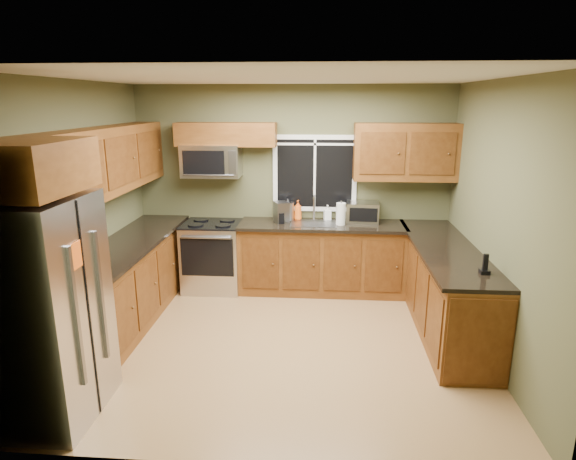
# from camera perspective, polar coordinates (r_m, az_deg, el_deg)

# --- Properties ---
(floor) EXTENTS (4.20, 4.20, 0.00)m
(floor) POSITION_cam_1_polar(r_m,az_deg,el_deg) (5.26, -0.85, -13.19)
(floor) COLOR olive
(floor) RESTS_ON ground
(ceiling) EXTENTS (4.20, 4.20, 0.00)m
(ceiling) POSITION_cam_1_polar(r_m,az_deg,el_deg) (4.64, -0.99, 17.66)
(ceiling) COLOR white
(ceiling) RESTS_ON back_wall
(back_wall) EXTENTS (4.20, 0.00, 4.20)m
(back_wall) POSITION_cam_1_polar(r_m,az_deg,el_deg) (6.53, 0.52, 5.01)
(back_wall) COLOR #4F4F31
(back_wall) RESTS_ON ground
(front_wall) EXTENTS (4.20, 0.00, 4.20)m
(front_wall) POSITION_cam_1_polar(r_m,az_deg,el_deg) (3.06, -3.98, -6.82)
(front_wall) COLOR #4F4F31
(front_wall) RESTS_ON ground
(left_wall) EXTENTS (0.00, 3.60, 3.60)m
(left_wall) POSITION_cam_1_polar(r_m,az_deg,el_deg) (5.38, -23.80, 1.54)
(left_wall) COLOR #4F4F31
(left_wall) RESTS_ON ground
(right_wall) EXTENTS (0.00, 3.60, 3.60)m
(right_wall) POSITION_cam_1_polar(r_m,az_deg,el_deg) (5.04, 23.61, 0.71)
(right_wall) COLOR #4F4F31
(right_wall) RESTS_ON ground
(window) EXTENTS (1.12, 0.03, 1.02)m
(window) POSITION_cam_1_polar(r_m,az_deg,el_deg) (6.46, 3.19, 6.71)
(window) COLOR white
(window) RESTS_ON back_wall
(base_cabinets_left) EXTENTS (0.60, 2.65, 0.90)m
(base_cabinets_left) POSITION_cam_1_polar(r_m,az_deg,el_deg) (5.92, -18.17, -5.89)
(base_cabinets_left) COLOR brown
(base_cabinets_left) RESTS_ON ground
(countertop_left) EXTENTS (0.65, 2.65, 0.04)m
(countertop_left) POSITION_cam_1_polar(r_m,az_deg,el_deg) (5.76, -18.32, -1.53)
(countertop_left) COLOR black
(countertop_left) RESTS_ON base_cabinets_left
(base_cabinets_back) EXTENTS (2.17, 0.60, 0.90)m
(base_cabinets_back) POSITION_cam_1_polar(r_m,az_deg,el_deg) (6.44, 4.01, -3.42)
(base_cabinets_back) COLOR brown
(base_cabinets_back) RESTS_ON ground
(countertop_back) EXTENTS (2.17, 0.65, 0.04)m
(countertop_back) POSITION_cam_1_polar(r_m,az_deg,el_deg) (6.29, 4.09, 0.57)
(countertop_back) COLOR black
(countertop_back) RESTS_ON base_cabinets_back
(base_cabinets_peninsula) EXTENTS (0.60, 2.52, 0.90)m
(base_cabinets_peninsula) POSITION_cam_1_polar(r_m,az_deg,el_deg) (5.71, 18.06, -6.64)
(base_cabinets_peninsula) COLOR brown
(base_cabinets_peninsula) RESTS_ON ground
(countertop_peninsula) EXTENTS (0.65, 2.50, 0.04)m
(countertop_peninsula) POSITION_cam_1_polar(r_m,az_deg,el_deg) (5.56, 18.19, -2.10)
(countertop_peninsula) COLOR black
(countertop_peninsula) RESTS_ON base_cabinets_peninsula
(upper_cabinets_left) EXTENTS (0.33, 2.65, 0.72)m
(upper_cabinets_left) POSITION_cam_1_polar(r_m,az_deg,el_deg) (5.64, -20.63, 7.71)
(upper_cabinets_left) COLOR brown
(upper_cabinets_left) RESTS_ON left_wall
(upper_cabinets_back_left) EXTENTS (1.30, 0.33, 0.30)m
(upper_cabinets_back_left) POSITION_cam_1_polar(r_m,az_deg,el_deg) (6.39, -7.34, 11.18)
(upper_cabinets_back_left) COLOR brown
(upper_cabinets_back_left) RESTS_ON back_wall
(upper_cabinets_back_right) EXTENTS (1.30, 0.33, 0.72)m
(upper_cabinets_back_right) POSITION_cam_1_polar(r_m,az_deg,el_deg) (6.36, 13.74, 8.97)
(upper_cabinets_back_right) COLOR brown
(upper_cabinets_back_right) RESTS_ON back_wall
(upper_cabinet_over_fridge) EXTENTS (0.72, 0.90, 0.38)m
(upper_cabinet_over_fridge) POSITION_cam_1_polar(r_m,az_deg,el_deg) (3.98, -28.84, 6.58)
(upper_cabinet_over_fridge) COLOR brown
(upper_cabinet_over_fridge) RESTS_ON left_wall
(refrigerator) EXTENTS (0.74, 0.90, 1.80)m
(refrigerator) POSITION_cam_1_polar(r_m,az_deg,el_deg) (4.26, -26.90, -8.56)
(refrigerator) COLOR #B7B7BC
(refrigerator) RESTS_ON ground
(range) EXTENTS (0.76, 0.69, 0.94)m
(range) POSITION_cam_1_polar(r_m,az_deg,el_deg) (6.58, -8.87, -3.01)
(range) COLOR #B7B7BC
(range) RESTS_ON ground
(microwave) EXTENTS (0.76, 0.41, 0.42)m
(microwave) POSITION_cam_1_polar(r_m,az_deg,el_deg) (6.44, -9.05, 8.10)
(microwave) COLOR #B7B7BC
(microwave) RESTS_ON back_wall
(sink) EXTENTS (0.60, 0.42, 0.36)m
(sink) POSITION_cam_1_polar(r_m,az_deg,el_deg) (6.30, 3.05, 0.92)
(sink) COLOR slate
(sink) RESTS_ON countertop_back
(toaster_oven) EXTENTS (0.44, 0.35, 0.26)m
(toaster_oven) POSITION_cam_1_polar(r_m,az_deg,el_deg) (6.41, 8.82, 2.10)
(toaster_oven) COLOR #B7B7BC
(toaster_oven) RESTS_ON countertop_back
(coffee_maker) EXTENTS (0.23, 0.26, 0.27)m
(coffee_maker) POSITION_cam_1_polar(r_m,az_deg,el_deg) (6.31, -0.80, 2.04)
(coffee_maker) COLOR slate
(coffee_maker) RESTS_ON countertop_back
(kettle) EXTENTS (0.17, 0.17, 0.30)m
(kettle) POSITION_cam_1_polar(r_m,az_deg,el_deg) (6.44, -0.02, 2.39)
(kettle) COLOR #B7B7BC
(kettle) RESTS_ON countertop_back
(paper_towel_roll) EXTENTS (0.16, 0.16, 0.32)m
(paper_towel_roll) POSITION_cam_1_polar(r_m,az_deg,el_deg) (6.23, 6.28, 1.92)
(paper_towel_roll) COLOR white
(paper_towel_roll) RESTS_ON countertop_back
(soap_bottle_a) EXTENTS (0.12, 0.12, 0.27)m
(soap_bottle_a) POSITION_cam_1_polar(r_m,az_deg,el_deg) (6.44, 1.19, 2.37)
(soap_bottle_a) COLOR orange
(soap_bottle_a) RESTS_ON countertop_back
(soap_bottle_b) EXTENTS (0.11, 0.11, 0.20)m
(soap_bottle_b) POSITION_cam_1_polar(r_m,az_deg,el_deg) (6.48, 4.70, 2.09)
(soap_bottle_b) COLOR white
(soap_bottle_b) RESTS_ON countertop_back
(cordless_phone) EXTENTS (0.09, 0.09, 0.19)m
(cordless_phone) POSITION_cam_1_polar(r_m,az_deg,el_deg) (4.82, 22.31, -4.16)
(cordless_phone) COLOR black
(cordless_phone) RESTS_ON countertop_peninsula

